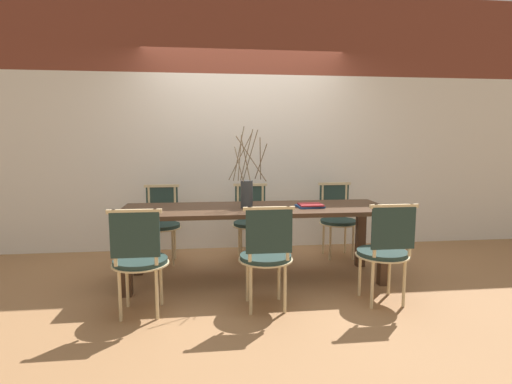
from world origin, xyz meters
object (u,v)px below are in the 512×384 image
Objects in this scene: chair_near_center at (385,249)px; vase_centerpiece at (247,191)px; chair_far_center at (337,217)px; book_stack at (310,206)px; dining_table at (256,217)px.

chair_near_center is 1.37m from vase_centerpiece.
chair_far_center is at bearing 32.56° from vase_centerpiece.
chair_near_center is 3.26× the size of book_stack.
vase_centerpiece is (-0.09, -0.02, 0.26)m from dining_table.
chair_near_center is (1.00, -0.72, -0.16)m from dining_table.
book_stack is at bearing 55.61° from chair_far_center.
vase_centerpiece is at bearing 32.56° from chair_far_center.
vase_centerpiece reaches higher than book_stack.
book_stack is at bearing -7.35° from dining_table.
chair_far_center is at bearing 55.61° from book_stack.
chair_far_center is (0.06, 1.45, 0.00)m from chair_near_center.
vase_centerpiece is at bearing -169.47° from dining_table.
book_stack reaches higher than dining_table.
dining_table is 1.30m from chair_far_center.
chair_far_center is 1.44m from vase_centerpiece.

